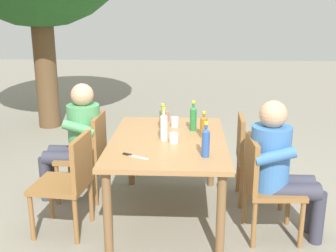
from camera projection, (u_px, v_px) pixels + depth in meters
name	position (u px, v px, depth m)	size (l,w,h in m)	color
ground_plane	(168.00, 214.00, 3.87)	(24.00, 24.00, 0.00)	gray
dining_table	(168.00, 148.00, 3.69)	(1.50, 1.03, 0.74)	#A37547
chair_near_left	(265.00, 183.00, 3.37)	(0.46, 0.46, 0.87)	olive
chair_far_right	(88.00, 152.00, 4.10)	(0.46, 0.46, 0.87)	olive
chair_near_right	(252.00, 154.00, 4.03)	(0.46, 0.46, 0.87)	olive
chair_far_left	(69.00, 179.00, 3.44)	(0.48, 0.48, 0.87)	olive
person_in_white_shirt	(279.00, 164.00, 3.32)	(0.47, 0.62, 1.18)	#3D70B2
person_in_plaid_shirt	(77.00, 136.00, 4.06)	(0.47, 0.62, 1.18)	#4C935B
bottle_amber	(204.00, 126.00, 3.70)	(0.06, 0.06, 0.24)	#996019
bottle_blue	(206.00, 142.00, 3.20)	(0.06, 0.06, 0.28)	#2D56A3
bottle_olive	(163.00, 118.00, 3.97)	(0.06, 0.06, 0.24)	#566623
bottle_clear	(164.00, 126.00, 3.60)	(0.06, 0.06, 0.30)	white
bottle_green	(193.00, 118.00, 3.89)	(0.06, 0.06, 0.29)	#287A38
cup_white	(174.00, 138.00, 3.55)	(0.08, 0.08, 0.09)	white
cup_terracotta	(165.00, 117.00, 4.21)	(0.08, 0.08, 0.11)	#BC6B47
cup_glass	(175.00, 122.00, 4.04)	(0.08, 0.08, 0.10)	silver
table_knife	(134.00, 156.00, 3.23)	(0.13, 0.22, 0.01)	silver
backpack_by_near_side	(148.00, 153.00, 4.94)	(0.33, 0.25, 0.39)	black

